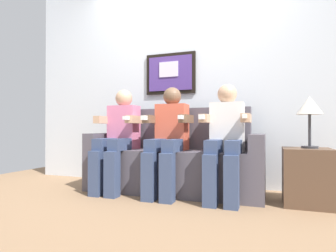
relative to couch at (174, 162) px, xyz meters
name	(u,v)px	position (x,y,z in m)	size (l,w,h in m)	color
ground_plane	(163,199)	(0.00, -0.33, -0.31)	(5.54, 5.54, 0.00)	#8C6B4C
back_wall_assembly	(185,77)	(0.00, 0.44, 0.99)	(4.26, 0.10, 2.60)	silver
couch	(174,162)	(0.00, 0.00, 0.00)	(1.86, 0.58, 0.90)	#514C56
person_on_left	(118,135)	(-0.58, -0.17, 0.29)	(0.46, 0.56, 1.11)	pink
person_in_middle	(168,135)	(0.00, -0.17, 0.29)	(0.46, 0.56, 1.11)	#D8593F
person_on_right	(225,136)	(0.58, -0.17, 0.29)	(0.46, 0.56, 1.11)	white
side_table_right	(307,177)	(1.28, -0.11, -0.06)	(0.40, 0.40, 0.50)	brown
table_lamp	(310,108)	(1.30, -0.10, 0.55)	(0.22, 0.22, 0.46)	#333338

